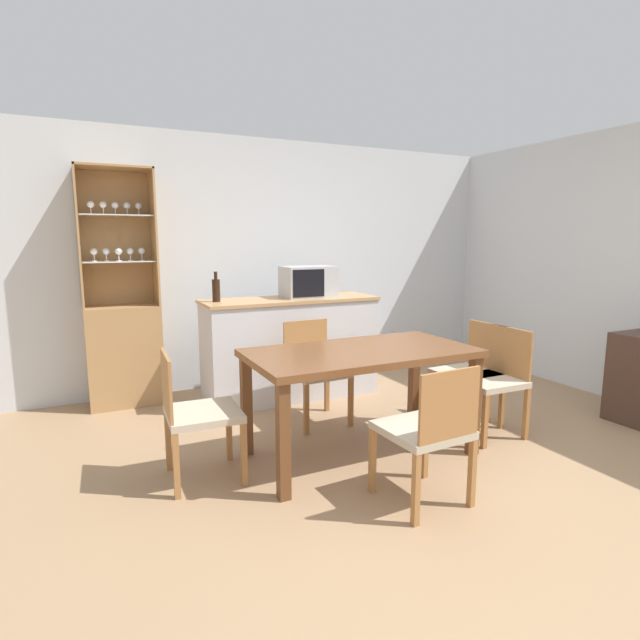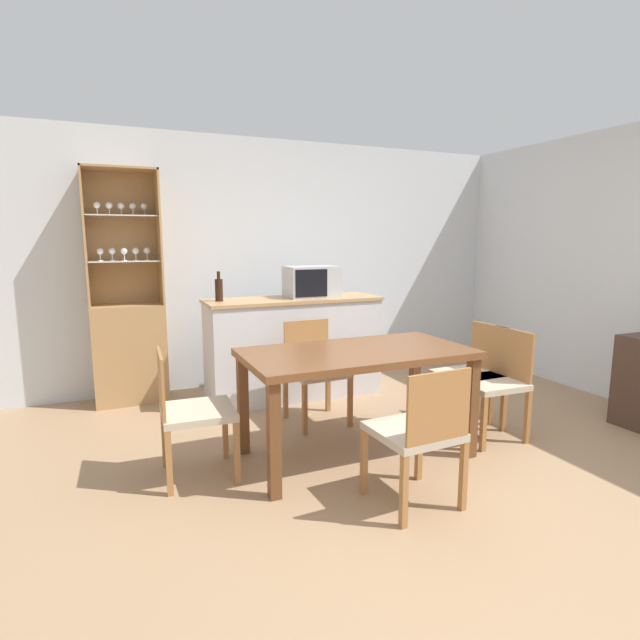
{
  "view_description": "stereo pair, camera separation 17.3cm",
  "coord_description": "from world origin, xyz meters",
  "views": [
    {
      "loc": [
        -2.02,
        -2.44,
        1.53
      ],
      "look_at": [
        -0.24,
        1.21,
        0.87
      ],
      "focal_mm": 28.0,
      "sensor_mm": 36.0,
      "label": 1
    },
    {
      "loc": [
        -1.86,
        -2.51,
        1.53
      ],
      "look_at": [
        -0.24,
        1.21,
        0.87
      ],
      "focal_mm": 28.0,
      "sensor_mm": 36.0,
      "label": 2
    }
  ],
  "objects": [
    {
      "name": "dining_chair_head_near",
      "position": [
        -0.27,
        -0.27,
        0.44
      ],
      "size": [
        0.47,
        0.47,
        0.84
      ],
      "rotation": [
        0.0,
        0.0,
        0.05
      ],
      "color": "#C1B299",
      "rests_on": "ground_plane"
    },
    {
      "name": "dining_chair_head_far",
      "position": [
        -0.28,
        1.23,
        0.44
      ],
      "size": [
        0.46,
        0.46,
        0.84
      ],
      "rotation": [
        0.0,
        0.0,
        3.18
      ],
      "color": "#C1B299",
      "rests_on": "ground_plane"
    },
    {
      "name": "dining_chair_side_left_far",
      "position": [
        -1.4,
        0.61,
        0.44
      ],
      "size": [
        0.47,
        0.47,
        0.84
      ],
      "rotation": [
        0.0,
        0.0,
        -1.62
      ],
      "color": "#C1B299",
      "rests_on": "ground_plane"
    },
    {
      "name": "display_cabinet",
      "position": [
        -1.67,
        2.42,
        0.64
      ],
      "size": [
        0.65,
        0.39,
        2.15
      ],
      "color": "tan",
      "rests_on": "ground_plane"
    },
    {
      "name": "dining_chair_side_right_far",
      "position": [
        0.85,
        0.61,
        0.44
      ],
      "size": [
        0.46,
        0.46,
        0.84
      ],
      "rotation": [
        0.0,
        0.0,
        1.6
      ],
      "color": "#C1B299",
      "rests_on": "ground_plane"
    },
    {
      "name": "dining_table",
      "position": [
        -0.28,
        0.48,
        0.67
      ],
      "size": [
        1.57,
        0.82,
        0.77
      ],
      "color": "brown",
      "rests_on": "ground_plane"
    },
    {
      "name": "wall_back",
      "position": [
        0.0,
        2.63,
        1.27
      ],
      "size": [
        6.8,
        0.06,
        2.55
      ],
      "color": "silver",
      "rests_on": "ground_plane"
    },
    {
      "name": "dining_chair_side_right_near",
      "position": [
        0.85,
        0.36,
        0.44
      ],
      "size": [
        0.46,
        0.46,
        0.84
      ],
      "rotation": [
        0.0,
        0.0,
        1.54
      ],
      "color": "#C1B299",
      "rests_on": "ground_plane"
    },
    {
      "name": "ground_plane",
      "position": [
        0.0,
        0.0,
        0.0
      ],
      "size": [
        18.0,
        18.0,
        0.0
      ],
      "primitive_type": "plane",
      "color": "#A37F5B"
    },
    {
      "name": "kitchen_counter",
      "position": [
        -0.21,
        1.93,
        0.49
      ],
      "size": [
        1.68,
        0.57,
        0.97
      ],
      "color": "silver",
      "rests_on": "ground_plane"
    },
    {
      "name": "microwave",
      "position": [
        -0.01,
        1.95,
        1.12
      ],
      "size": [
        0.5,
        0.34,
        0.3
      ],
      "color": "#B7BABF",
      "rests_on": "kitchen_counter"
    },
    {
      "name": "wine_bottle",
      "position": [
        -0.91,
        1.96,
        1.08
      ],
      "size": [
        0.07,
        0.07,
        0.27
      ],
      "color": "black",
      "rests_on": "kitchen_counter"
    }
  ]
}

